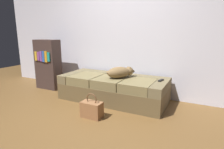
{
  "coord_description": "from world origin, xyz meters",
  "views": [
    {
      "loc": [
        1.52,
        -1.98,
        1.27
      ],
      "look_at": [
        0.0,
        1.01,
        0.51
      ],
      "focal_mm": 30.17,
      "sensor_mm": 36.0,
      "label": 1
    }
  ],
  "objects": [
    {
      "name": "handbag",
      "position": [
        0.04,
        0.25,
        0.13
      ],
      "size": [
        0.32,
        0.18,
        0.38
      ],
      "color": "#93613B",
      "rests_on": "ground"
    },
    {
      "name": "back_wall",
      "position": [
        0.0,
        1.6,
        1.4
      ],
      "size": [
        6.4,
        0.1,
        2.8
      ],
      "primitive_type": "cube",
      "color": "silver",
      "rests_on": "ground"
    },
    {
      "name": "couch",
      "position": [
        0.0,
        1.06,
        0.23
      ],
      "size": [
        1.97,
        0.85,
        0.46
      ],
      "color": "brown",
      "rests_on": "ground"
    },
    {
      "name": "tv_remote",
      "position": [
        0.86,
        1.14,
        0.47
      ],
      "size": [
        0.08,
        0.16,
        0.02
      ],
      "primitive_type": "cube",
      "rotation": [
        0.0,
        0.0,
        -0.22
      ],
      "color": "black",
      "rests_on": "couch"
    },
    {
      "name": "dog_tan",
      "position": [
        0.16,
        1.04,
        0.56
      ],
      "size": [
        0.46,
        0.53,
        0.2
      ],
      "color": "brown",
      "rests_on": "couch"
    },
    {
      "name": "ground_plane",
      "position": [
        0.0,
        0.0,
        0.0
      ],
      "size": [
        10.0,
        10.0,
        0.0
      ],
      "primitive_type": "plane",
      "color": "brown"
    },
    {
      "name": "bookshelf",
      "position": [
        -1.67,
        1.1,
        0.55
      ],
      "size": [
        0.56,
        0.3,
        1.1
      ],
      "color": "#3E2E2A",
      "rests_on": "ground"
    }
  ]
}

